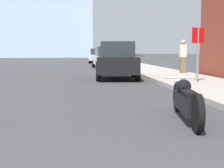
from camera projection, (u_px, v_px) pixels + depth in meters
sidewalk at (117, 61)px, 41.13m from camera, size 3.11×240.00×0.15m
motorcycle at (186, 100)px, 6.10m from camera, size 0.66×2.59×0.78m
parked_car_black at (117, 61)px, 15.19m from camera, size 2.23×3.99×1.81m
parked_car_white at (106, 58)px, 25.21m from camera, size 2.20×4.18×1.74m
parked_car_silver at (98, 56)px, 36.40m from camera, size 2.17×4.02×1.70m
stop_sign at (198, 45)px, 12.05m from camera, size 0.57×0.26×2.11m
pedestrian at (183, 56)px, 17.28m from camera, size 0.36×0.26×1.85m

